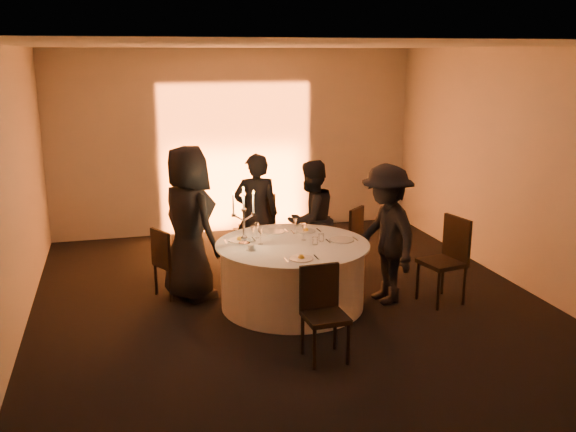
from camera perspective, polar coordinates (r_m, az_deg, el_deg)
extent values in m
plane|color=black|center=(7.72, 0.39, -7.93)|extent=(7.00, 7.00, 0.00)
plane|color=silver|center=(7.15, 0.43, 14.93)|extent=(7.00, 7.00, 0.00)
plane|color=beige|center=(10.66, -4.67, 6.59)|extent=(7.00, 0.00, 7.00)
plane|color=beige|center=(4.14, 13.57, -6.18)|extent=(7.00, 0.00, 7.00)
plane|color=beige|center=(7.11, -23.58, 1.57)|extent=(0.00, 7.00, 7.00)
plane|color=beige|center=(8.58, 20.15, 3.89)|extent=(0.00, 7.00, 7.00)
cube|color=black|center=(10.66, -4.22, -1.36)|extent=(0.25, 0.12, 0.10)
cylinder|color=black|center=(7.71, 0.39, -7.83)|extent=(0.60, 0.60, 0.03)
cylinder|color=black|center=(7.59, 0.40, -5.31)|extent=(0.20, 0.20, 0.75)
cylinder|color=white|center=(7.59, 0.40, -5.31)|extent=(1.68, 1.68, 0.75)
cylinder|color=white|center=(7.47, 0.40, -2.52)|extent=(1.80, 1.80, 0.02)
cube|color=black|center=(8.03, -10.16, -4.13)|extent=(0.51, 0.51, 0.05)
cube|color=black|center=(7.87, -11.26, -2.78)|extent=(0.22, 0.35, 0.43)
cylinder|color=black|center=(8.06, -8.49, -5.59)|extent=(0.04, 0.04, 0.40)
cylinder|color=black|center=(8.31, -9.79, -5.02)|extent=(0.04, 0.04, 0.40)
cylinder|color=black|center=(7.89, -10.41, -6.11)|extent=(0.04, 0.04, 0.40)
cylinder|color=black|center=(8.15, -11.68, -5.51)|extent=(0.04, 0.04, 0.40)
cube|color=black|center=(9.11, -2.79, -1.15)|extent=(0.47, 0.47, 0.05)
cube|color=black|center=(8.84, -2.57, 0.26)|extent=(0.46, 0.05, 0.52)
cylinder|color=black|center=(9.40, -1.82, -2.26)|extent=(0.04, 0.04, 0.49)
cylinder|color=black|center=(9.33, -4.17, -2.41)|extent=(0.04, 0.04, 0.49)
cylinder|color=black|center=(9.03, -1.33, -2.95)|extent=(0.04, 0.04, 0.49)
cylinder|color=black|center=(8.96, -3.76, -3.11)|extent=(0.04, 0.04, 0.49)
cube|color=black|center=(9.00, 5.09, -1.93)|extent=(0.53, 0.53, 0.05)
cube|color=black|center=(8.87, 6.10, -0.64)|extent=(0.31, 0.28, 0.43)
cylinder|color=black|center=(9.27, 4.64, -2.80)|extent=(0.04, 0.04, 0.40)
cylinder|color=black|center=(9.00, 3.67, -3.31)|extent=(0.04, 0.04, 0.40)
cylinder|color=black|center=(9.13, 6.44, -3.11)|extent=(0.04, 0.04, 0.40)
cylinder|color=black|center=(8.86, 5.50, -3.64)|extent=(0.04, 0.04, 0.40)
cube|color=black|center=(7.87, 13.52, -4.06)|extent=(0.53, 0.53, 0.05)
cube|color=black|center=(7.92, 14.77, -1.91)|extent=(0.13, 0.45, 0.52)
cylinder|color=black|center=(7.97, 11.44, -5.63)|extent=(0.04, 0.04, 0.48)
cylinder|color=black|center=(7.69, 13.22, -6.47)|extent=(0.04, 0.04, 0.48)
cylinder|color=black|center=(8.21, 13.59, -5.16)|extent=(0.04, 0.04, 0.48)
cylinder|color=black|center=(7.94, 15.39, -5.96)|extent=(0.04, 0.04, 0.48)
cube|color=black|center=(6.28, 3.34, -8.97)|extent=(0.42, 0.42, 0.05)
cube|color=black|center=(6.35, 2.79, -6.28)|extent=(0.40, 0.06, 0.46)
cylinder|color=black|center=(6.17, 2.37, -11.69)|extent=(0.04, 0.04, 0.43)
cylinder|color=black|center=(6.29, 5.38, -11.23)|extent=(0.04, 0.04, 0.43)
cylinder|color=black|center=(6.47, 1.31, -10.42)|extent=(0.04, 0.04, 0.43)
cylinder|color=black|center=(6.58, 4.20, -10.01)|extent=(0.04, 0.04, 0.43)
imported|color=black|center=(7.77, -8.80, -0.66)|extent=(0.95, 1.09, 1.88)
imported|color=black|center=(8.56, -2.84, 0.12)|extent=(0.65, 0.47, 1.65)
imported|color=black|center=(8.47, 2.03, -0.31)|extent=(0.96, 0.89, 1.57)
imported|color=black|center=(7.68, 8.70, -1.60)|extent=(0.75, 1.15, 1.67)
cylinder|color=white|center=(7.59, -4.32, -2.15)|extent=(0.26, 0.26, 0.01)
cube|color=silver|center=(7.56, -5.59, -2.25)|extent=(0.01, 0.17, 0.01)
cube|color=silver|center=(7.62, -3.06, -2.07)|extent=(0.02, 0.17, 0.01)
sphere|color=yellow|center=(7.58, -4.33, -1.85)|extent=(0.07, 0.07, 0.07)
cylinder|color=white|center=(7.93, -1.33, -1.39)|extent=(0.28, 0.28, 0.01)
cube|color=silver|center=(7.89, -2.53, -1.49)|extent=(0.02, 0.17, 0.01)
cube|color=silver|center=(7.97, -0.14, -1.32)|extent=(0.02, 0.17, 0.01)
cylinder|color=white|center=(7.95, 1.58, -1.34)|extent=(0.25, 0.25, 0.01)
cube|color=silver|center=(7.91, 0.40, -1.44)|extent=(0.02, 0.17, 0.01)
cube|color=silver|center=(8.00, 2.74, -1.26)|extent=(0.02, 0.17, 0.01)
sphere|color=yellow|center=(7.94, 1.58, -1.05)|extent=(0.07, 0.07, 0.07)
cylinder|color=white|center=(7.61, 4.79, -2.12)|extent=(0.29, 0.29, 0.01)
cube|color=silver|center=(7.55, 3.58, -2.23)|extent=(0.02, 0.17, 0.01)
cube|color=silver|center=(7.66, 5.99, -2.03)|extent=(0.01, 0.17, 0.01)
cylinder|color=white|center=(6.90, 1.18, -3.80)|extent=(0.26, 0.26, 0.01)
cube|color=silver|center=(6.86, -0.18, -3.92)|extent=(0.02, 0.17, 0.01)
cube|color=silver|center=(6.95, 2.53, -3.69)|extent=(0.02, 0.17, 0.01)
sphere|color=yellow|center=(6.89, 1.19, -3.47)|extent=(0.07, 0.07, 0.07)
cylinder|color=white|center=(7.22, -3.31, -3.01)|extent=(0.11, 0.11, 0.01)
cylinder|color=white|center=(7.21, -3.31, -2.76)|extent=(0.07, 0.07, 0.06)
cylinder|color=silver|center=(7.44, -3.91, -2.46)|extent=(0.14, 0.14, 0.02)
sphere|color=silver|center=(7.42, -3.92, -1.98)|extent=(0.07, 0.07, 0.07)
cylinder|color=silver|center=(7.38, -3.93, -0.95)|extent=(0.03, 0.03, 0.36)
cylinder|color=silver|center=(7.33, -3.96, 0.54)|extent=(0.06, 0.06, 0.03)
cylinder|color=silver|center=(7.30, -3.98, 1.47)|extent=(0.02, 0.02, 0.23)
cone|color=#FF9B2D|center=(7.28, -4.00, 2.54)|extent=(0.02, 0.02, 0.04)
cylinder|color=silver|center=(7.34, -4.40, -0.18)|extent=(0.13, 0.02, 0.09)
cylinder|color=silver|center=(7.32, -4.85, 0.07)|extent=(0.06, 0.06, 0.03)
cylinder|color=silver|center=(7.30, -4.87, 1.01)|extent=(0.02, 0.02, 0.23)
cone|color=#FF9B2D|center=(7.27, -4.90, 2.07)|extent=(0.02, 0.02, 0.04)
cylinder|color=silver|center=(7.37, -3.50, -0.12)|extent=(0.13, 0.02, 0.09)
cylinder|color=silver|center=(7.37, -3.06, 0.19)|extent=(0.06, 0.06, 0.03)
cylinder|color=silver|center=(7.34, -3.07, 1.12)|extent=(0.02, 0.02, 0.23)
cone|color=#FF9B2D|center=(7.31, -3.09, 2.18)|extent=(0.02, 0.02, 0.04)
cylinder|color=white|center=(7.43, -2.44, -2.51)|extent=(0.06, 0.06, 0.01)
cylinder|color=white|center=(7.42, -2.44, -2.12)|extent=(0.01, 0.01, 0.10)
cone|color=white|center=(7.39, -2.45, -1.45)|extent=(0.07, 0.07, 0.09)
cylinder|color=white|center=(7.53, -3.11, -2.29)|extent=(0.06, 0.06, 0.01)
cylinder|color=white|center=(7.52, -3.12, -1.91)|extent=(0.01, 0.01, 0.10)
cone|color=white|center=(7.49, -3.13, -1.24)|extent=(0.07, 0.07, 0.09)
cylinder|color=white|center=(7.86, 0.63, -1.56)|extent=(0.06, 0.06, 0.01)
cylinder|color=white|center=(7.85, 0.63, -1.19)|extent=(0.01, 0.01, 0.10)
cone|color=white|center=(7.82, 0.63, -0.56)|extent=(0.07, 0.07, 0.09)
cylinder|color=white|center=(7.68, -2.77, -1.95)|extent=(0.06, 0.06, 0.01)
cylinder|color=white|center=(7.67, -2.77, -1.58)|extent=(0.01, 0.01, 0.10)
cone|color=white|center=(7.65, -2.78, -0.93)|extent=(0.07, 0.07, 0.09)
cylinder|color=white|center=(7.59, 1.42, -2.14)|extent=(0.06, 0.06, 0.01)
cylinder|color=white|center=(7.58, 1.42, -1.77)|extent=(0.01, 0.01, 0.10)
cone|color=white|center=(7.55, 1.42, -1.11)|extent=(0.07, 0.07, 0.09)
cylinder|color=white|center=(7.55, 2.97, -1.93)|extent=(0.07, 0.07, 0.09)
cylinder|color=white|center=(7.41, 2.43, -2.22)|extent=(0.07, 0.07, 0.09)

